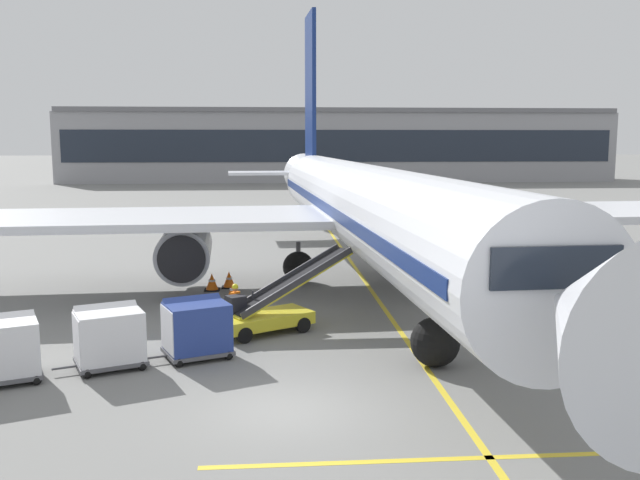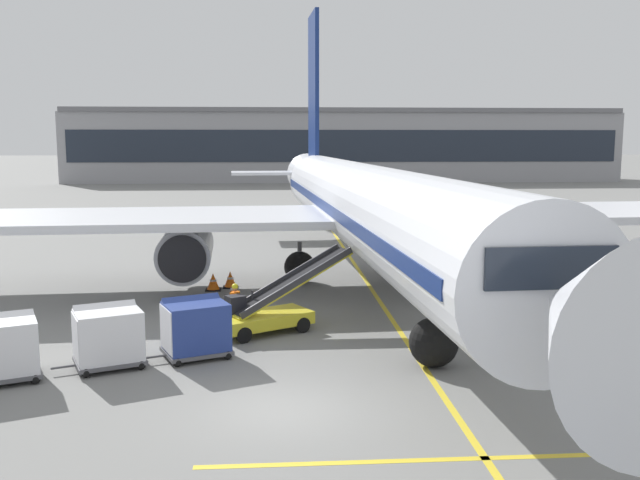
# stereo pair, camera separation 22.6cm
# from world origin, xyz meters

# --- Properties ---
(ground_plane) EXTENTS (600.00, 600.00, 0.00)m
(ground_plane) POSITION_xyz_m (0.00, 0.00, 0.00)
(ground_plane) COLOR slate
(parked_airplane) EXTENTS (37.66, 47.63, 15.97)m
(parked_airplane) POSITION_xyz_m (3.99, 15.30, 3.82)
(parked_airplane) COLOR silver
(parked_airplane) RESTS_ON ground
(belt_loader) EXTENTS (5.27, 3.73, 2.90)m
(belt_loader) POSITION_xyz_m (-0.34, 7.43, 0.85)
(belt_loader) COLOR gold
(belt_loader) RESTS_ON ground
(baggage_cart_lead) EXTENTS (2.81, 2.24, 1.91)m
(baggage_cart_lead) POSITION_xyz_m (-2.71, 4.61, 1.00)
(baggage_cart_lead) COLOR #515156
(baggage_cart_lead) RESTS_ON ground
(baggage_cart_second) EXTENTS (2.81, 2.24, 1.91)m
(baggage_cart_second) POSITION_xyz_m (-5.26, 3.81, 1.00)
(baggage_cart_second) COLOR #515156
(baggage_cart_second) RESTS_ON ground
(baggage_cart_third) EXTENTS (2.81, 2.24, 1.91)m
(baggage_cart_third) POSITION_xyz_m (-8.04, 2.77, 1.00)
(baggage_cart_third) COLOR #515156
(baggage_cart_third) RESTS_ON ground
(ground_crew_by_loader) EXTENTS (0.49, 0.41, 1.74)m
(ground_crew_by_loader) POSITION_xyz_m (-3.25, 4.64, 1.00)
(ground_crew_by_loader) COLOR #514C42
(ground_crew_by_loader) RESTS_ON ground
(ground_crew_by_carts) EXTENTS (0.36, 0.54, 1.74)m
(ground_crew_by_carts) POSITION_xyz_m (-1.59, 7.68, 1.00)
(ground_crew_by_carts) COLOR #333847
(ground_crew_by_carts) RESTS_ON ground
(safety_cone_engine_keepout) EXTENTS (0.71, 0.71, 0.80)m
(safety_cone_engine_keepout) POSITION_xyz_m (-1.91, 12.69, 0.39)
(safety_cone_engine_keepout) COLOR black
(safety_cone_engine_keepout) RESTS_ON ground
(safety_cone_wingtip) EXTENTS (0.71, 0.71, 0.80)m
(safety_cone_wingtip) POSITION_xyz_m (-2.98, 14.67, 0.39)
(safety_cone_wingtip) COLOR black
(safety_cone_wingtip) RESTS_ON ground
(safety_cone_nose_mark) EXTENTS (0.69, 0.69, 0.78)m
(safety_cone_nose_mark) POSITION_xyz_m (-2.22, 15.20, 0.38)
(safety_cone_nose_mark) COLOR black
(safety_cone_nose_mark) RESTS_ON ground
(apron_guidance_line_lead_in) EXTENTS (0.20, 110.00, 0.01)m
(apron_guidance_line_lead_in) POSITION_xyz_m (4.37, 14.42, 0.00)
(apron_guidance_line_lead_in) COLOR yellow
(apron_guidance_line_lead_in) RESTS_ON ground
(apron_guidance_line_stop_bar) EXTENTS (12.00, 0.20, 0.01)m
(apron_guidance_line_stop_bar) POSITION_xyz_m (4.04, -3.08, 0.00)
(apron_guidance_line_stop_bar) COLOR yellow
(apron_guidance_line_stop_bar) RESTS_ON ground
(terminal_building) EXTENTS (90.75, 15.28, 11.97)m
(terminal_building) POSITION_xyz_m (11.95, 101.58, 5.93)
(terminal_building) COLOR #939399
(terminal_building) RESTS_ON ground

